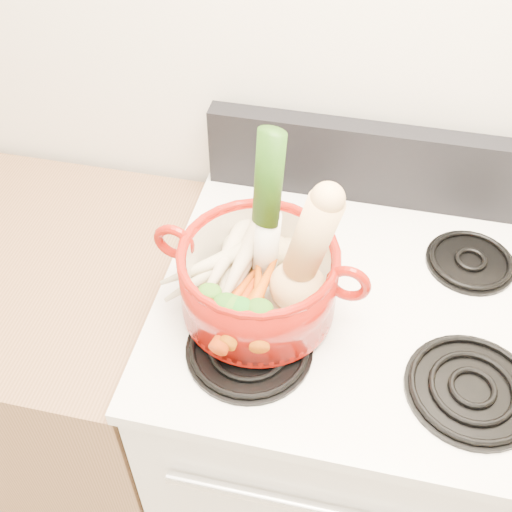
% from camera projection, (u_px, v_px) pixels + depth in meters
% --- Properties ---
extents(wall_back, '(3.50, 0.02, 2.60)m').
position_uv_depth(wall_back, '(409.00, 38.00, 1.19)').
color(wall_back, silver).
rests_on(wall_back, floor).
extents(stove_body, '(0.76, 0.65, 0.92)m').
position_uv_depth(stove_body, '(342.00, 430.00, 1.56)').
color(stove_body, white).
rests_on(stove_body, floor).
extents(cooktop, '(0.78, 0.67, 0.03)m').
position_uv_depth(cooktop, '(366.00, 306.00, 1.22)').
color(cooktop, white).
rests_on(cooktop, stove_body).
extents(control_backsplash, '(0.76, 0.05, 0.18)m').
position_uv_depth(control_backsplash, '(386.00, 166.00, 1.34)').
color(control_backsplash, black).
rests_on(control_backsplash, cooktop).
extents(burner_front_left, '(0.22, 0.22, 0.02)m').
position_uv_depth(burner_front_left, '(249.00, 348.00, 1.12)').
color(burner_front_left, black).
rests_on(burner_front_left, cooktop).
extents(burner_front_right, '(0.22, 0.22, 0.02)m').
position_uv_depth(burner_front_right, '(472.00, 389.00, 1.06)').
color(burner_front_right, black).
rests_on(burner_front_right, cooktop).
extents(burner_back_left, '(0.17, 0.17, 0.02)m').
position_uv_depth(burner_back_left, '(282.00, 231.00, 1.32)').
color(burner_back_left, black).
rests_on(burner_back_left, cooktop).
extents(burner_back_right, '(0.17, 0.17, 0.02)m').
position_uv_depth(burner_back_right, '(471.00, 260.00, 1.27)').
color(burner_back_right, black).
rests_on(burner_back_right, cooktop).
extents(dutch_oven, '(0.30, 0.30, 0.14)m').
position_uv_depth(dutch_oven, '(258.00, 280.00, 1.13)').
color(dutch_oven, maroon).
rests_on(dutch_oven, burner_front_left).
extents(pot_handle_left, '(0.08, 0.03, 0.08)m').
position_uv_depth(pot_handle_left, '(174.00, 242.00, 1.13)').
color(pot_handle_left, maroon).
rests_on(pot_handle_left, dutch_oven).
extents(pot_handle_right, '(0.08, 0.03, 0.08)m').
position_uv_depth(pot_handle_right, '(348.00, 283.00, 1.06)').
color(pot_handle_right, maroon).
rests_on(pot_handle_right, dutch_oven).
extents(squash, '(0.17, 0.13, 0.27)m').
position_uv_depth(squash, '(300.00, 253.00, 1.05)').
color(squash, '#DAB66F').
rests_on(squash, dutch_oven).
extents(leek, '(0.07, 0.10, 0.33)m').
position_uv_depth(leek, '(267.00, 211.00, 1.07)').
color(leek, white).
rests_on(leek, dutch_oven).
extents(ginger, '(0.10, 0.07, 0.05)m').
position_uv_depth(ginger, '(269.00, 249.00, 1.20)').
color(ginger, tan).
rests_on(ginger, dutch_oven).
extents(parsnip_0, '(0.07, 0.23, 0.06)m').
position_uv_depth(parsnip_0, '(227.00, 269.00, 1.17)').
color(parsnip_0, beige).
rests_on(parsnip_0, dutch_oven).
extents(parsnip_1, '(0.16, 0.17, 0.06)m').
position_uv_depth(parsnip_1, '(211.00, 271.00, 1.16)').
color(parsnip_1, beige).
rests_on(parsnip_1, dutch_oven).
extents(parsnip_2, '(0.07, 0.20, 0.06)m').
position_uv_depth(parsnip_2, '(250.00, 254.00, 1.17)').
color(parsnip_2, beige).
rests_on(parsnip_2, dutch_oven).
extents(parsnip_3, '(0.16, 0.13, 0.05)m').
position_uv_depth(parsnip_3, '(204.00, 265.00, 1.15)').
color(parsnip_3, beige).
rests_on(parsnip_3, dutch_oven).
extents(parsnip_4, '(0.09, 0.24, 0.07)m').
position_uv_depth(parsnip_4, '(227.00, 255.00, 1.16)').
color(parsnip_4, beige).
rests_on(parsnip_4, dutch_oven).
extents(parsnip_5, '(0.08, 0.24, 0.07)m').
position_uv_depth(parsnip_5, '(242.00, 260.00, 1.14)').
color(parsnip_5, beige).
rests_on(parsnip_5, dutch_oven).
extents(carrot_0, '(0.08, 0.15, 0.04)m').
position_uv_depth(carrot_0, '(237.00, 296.00, 1.13)').
color(carrot_0, '#C14C09').
rests_on(carrot_0, dutch_oven).
extents(carrot_1, '(0.06, 0.16, 0.05)m').
position_uv_depth(carrot_1, '(237.00, 314.00, 1.09)').
color(carrot_1, red).
rests_on(carrot_1, dutch_oven).
extents(carrot_2, '(0.07, 0.19, 0.05)m').
position_uv_depth(carrot_2, '(259.00, 304.00, 1.10)').
color(carrot_2, '#DB5A0A').
rests_on(carrot_2, dutch_oven).
extents(carrot_3, '(0.06, 0.15, 0.04)m').
position_uv_depth(carrot_3, '(245.00, 313.00, 1.08)').
color(carrot_3, '#B85409').
rests_on(carrot_3, dutch_oven).
extents(carrot_4, '(0.06, 0.17, 0.05)m').
position_uv_depth(carrot_4, '(258.00, 295.00, 1.09)').
color(carrot_4, '#C35709').
rests_on(carrot_4, dutch_oven).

